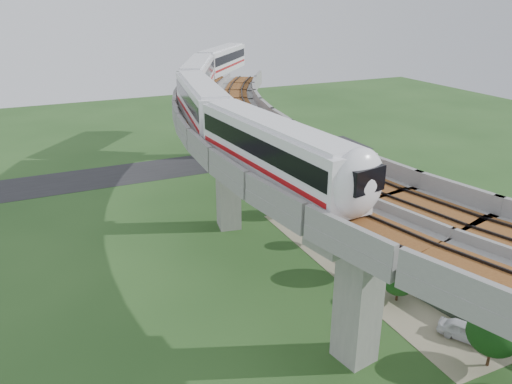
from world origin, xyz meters
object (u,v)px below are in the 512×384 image
at_px(metro_train, 220,88).
at_px(car_white, 465,331).
at_px(car_red, 449,251).
at_px(car_dark, 384,238).

bearing_deg(metro_train, car_white, -78.69).
xyz_separation_m(car_white, car_red, (7.17, 8.79, 0.01)).
xyz_separation_m(metro_train, car_red, (12.93, -20.01, -11.67)).
relative_size(metro_train, car_white, 17.19).
distance_m(car_white, car_dark, 13.33).
bearing_deg(car_red, car_white, -70.49).
height_order(metro_train, car_dark, metro_train).
bearing_deg(car_dark, car_white, -179.14).
bearing_deg(car_red, car_dark, -169.69).
distance_m(metro_train, car_white, 31.61).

